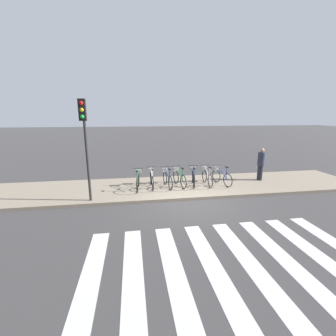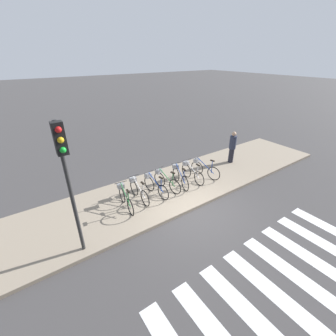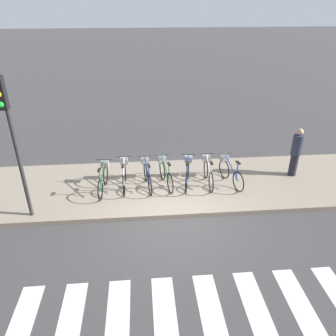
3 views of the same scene
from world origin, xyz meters
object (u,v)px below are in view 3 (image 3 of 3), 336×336
Objects in this scene: parked_bicycle_1 at (124,174)px; pedestrian at (296,151)px; parked_bicycle_0 at (103,178)px; parked_bicycle_3 at (165,172)px; parked_bicycle_5 at (208,171)px; parked_bicycle_4 at (187,172)px; parked_bicycle_6 at (230,171)px; parked_bicycle_2 at (147,174)px; traffic_light at (8,122)px.

pedestrian is (5.56, 0.25, 0.44)m from parked_bicycle_1.
parked_bicycle_3 is at bearing 5.56° from parked_bicycle_0.
parked_bicycle_5 is at bearing 2.61° from parked_bicycle_0.
parked_bicycle_4 is 1.34m from parked_bicycle_6.
parked_bicycle_1 and parked_bicycle_5 have the same top height.
parked_bicycle_2 and parked_bicycle_3 have the same top height.
parked_bicycle_3 is at bearing -176.82° from pedestrian.
parked_bicycle_3 is 0.70m from parked_bicycle_4.
parked_bicycle_0 is 1.00× the size of parked_bicycle_1.
parked_bicycle_1 is 1.02× the size of parked_bicycle_4.
parked_bicycle_1 is 3.69m from traffic_light.
parked_bicycle_2 is 4.88m from pedestrian.
parked_bicycle_3 is (0.57, 0.06, 0.00)m from parked_bicycle_2.
parked_bicycle_0 is at bearing -176.09° from pedestrian.
parked_bicycle_5 is at bearing -1.56° from parked_bicycle_3.
pedestrian is at bearing 4.35° from parked_bicycle_4.
parked_bicycle_4 is at bearing 17.46° from traffic_light.
parked_bicycle_6 is 0.39× the size of traffic_light.
parked_bicycle_5 is at bearing 15.33° from traffic_light.
parked_bicycle_1 is (0.63, 0.18, 0.00)m from parked_bicycle_0.
parked_bicycle_6 is at bearing -1.36° from parked_bicycle_1.
parked_bicycle_1 is at bearing 178.64° from parked_bicycle_6.
pedestrian reaches higher than parked_bicycle_5.
parked_bicycle_0 and parked_bicycle_3 have the same top height.
parked_bicycle_6 is 0.90× the size of pedestrian.
parked_bicycle_3 is at bearing 177.53° from parked_bicycle_6.
parked_bicycle_5 is 1.03× the size of parked_bicycle_6.
parked_bicycle_2 is 4.19m from traffic_light.
traffic_light is at bearing -164.67° from parked_bicycle_5.
traffic_light is at bearing -166.88° from parked_bicycle_6.
parked_bicycle_0 is 1.00× the size of parked_bicycle_5.
traffic_light reaches higher than parked_bicycle_6.
parked_bicycle_6 is at bearing 1.42° from parked_bicycle_0.
parked_bicycle_5 is (3.26, 0.15, 0.00)m from parked_bicycle_0.
parked_bicycle_0 is 1.03× the size of parked_bicycle_6.
pedestrian is (2.93, 0.27, 0.44)m from parked_bicycle_5.
parked_bicycle_1 is at bearing -179.58° from parked_bicycle_3.
parked_bicycle_5 is 2.97m from pedestrian.
parked_bicycle_1 is at bearing 175.79° from parked_bicycle_2.
parked_bicycle_6 is at bearing -0.58° from parked_bicycle_2.
pedestrian is (4.85, 0.30, 0.44)m from parked_bicycle_2.
parked_bicycle_3 is 4.66m from traffic_light.
parked_bicycle_4 is (1.98, -0.03, 0.00)m from parked_bicycle_1.
traffic_light is (-1.88, -1.26, 2.30)m from parked_bicycle_0.
parked_bicycle_6 is (1.34, -0.05, 0.00)m from parked_bicycle_4.
parked_bicycle_1 is 1.01× the size of parked_bicycle_2.
pedestrian is 0.43× the size of traffic_light.
parked_bicycle_4 is at bearing 177.71° from parked_bicycle_6.
pedestrian reaches higher than parked_bicycle_6.
parked_bicycle_2 is 0.99× the size of parked_bicycle_5.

